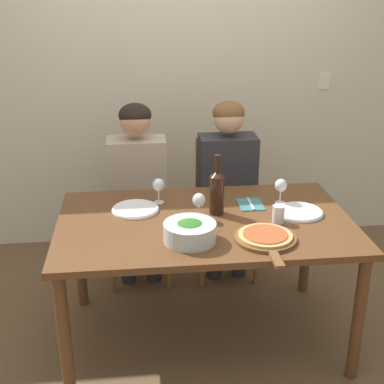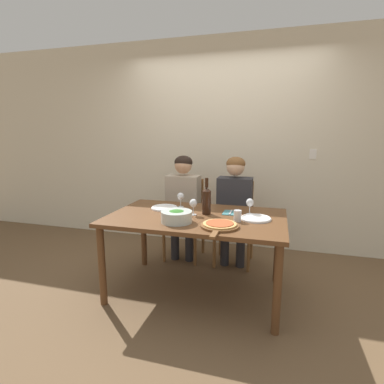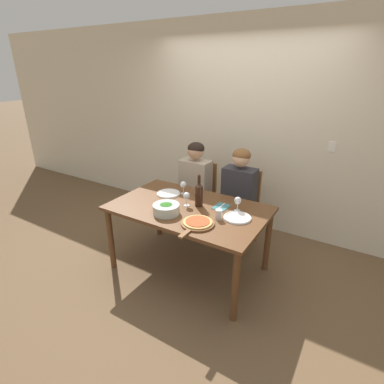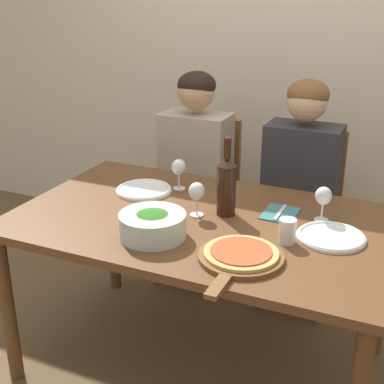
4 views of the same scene
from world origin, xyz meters
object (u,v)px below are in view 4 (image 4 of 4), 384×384
(wine_glass_right, at_px, (323,198))
(wine_glass_centre, at_px, (197,193))
(person_man, at_px, (301,175))
(pizza_on_board, at_px, (240,256))
(wine_bottle, at_px, (226,185))
(fork_on_napkin, at_px, (280,213))
(water_tumbler, at_px, (287,231))
(chair_left, at_px, (202,193))
(person_woman, at_px, (195,160))
(wine_glass_left, at_px, (179,168))
(broccoli_bowl, at_px, (153,225))
(dinner_plate_right, at_px, (331,237))
(dinner_plate_left, at_px, (144,190))
(chair_right, at_px, (302,209))

(wine_glass_right, relative_size, wine_glass_centre, 1.00)
(person_man, bearing_deg, wine_glass_right, -68.08)
(pizza_on_board, relative_size, wine_glass_right, 3.00)
(wine_bottle, xyz_separation_m, wine_glass_centre, (-0.11, -0.07, -0.03))
(fork_on_napkin, bearing_deg, person_man, 94.23)
(wine_bottle, distance_m, water_tumbler, 0.36)
(chair_left, relative_size, person_woman, 0.76)
(person_man, bearing_deg, chair_left, 169.52)
(pizza_on_board, relative_size, wine_glass_centre, 3.00)
(wine_glass_left, distance_m, water_tumbler, 0.71)
(chair_left, height_order, wine_glass_right, chair_left)
(person_man, distance_m, broccoli_bowl, 1.02)
(person_woman, relative_size, wine_glass_centre, 8.26)
(chair_left, height_order, dinner_plate_right, chair_left)
(dinner_plate_left, bearing_deg, person_woman, 87.91)
(chair_left, bearing_deg, pizza_on_board, -60.60)
(dinner_plate_left, xyz_separation_m, water_tumbler, (0.76, -0.24, 0.04))
(dinner_plate_right, xyz_separation_m, fork_on_napkin, (-0.24, 0.15, -0.01))
(chair_left, distance_m, person_man, 0.66)
(wine_bottle, distance_m, wine_glass_left, 0.36)
(dinner_plate_left, xyz_separation_m, fork_on_napkin, (0.66, 0.01, -0.01))
(person_man, height_order, pizza_on_board, person_man)
(dinner_plate_left, xyz_separation_m, wine_glass_left, (0.14, 0.10, 0.10))
(chair_right, bearing_deg, person_man, -90.00)
(wine_glass_left, height_order, fork_on_napkin, wine_glass_left)
(broccoli_bowl, relative_size, dinner_plate_right, 0.99)
(broccoli_bowl, xyz_separation_m, wine_glass_centre, (0.08, 0.25, 0.05))
(wine_bottle, bearing_deg, wine_glass_right, 14.46)
(wine_glass_right, bearing_deg, water_tumbler, -107.12)
(person_woman, bearing_deg, water_tumbler, -46.92)
(pizza_on_board, bearing_deg, wine_bottle, 118.23)
(dinner_plate_left, bearing_deg, pizza_on_board, -34.70)
(broccoli_bowl, relative_size, fork_on_napkin, 1.47)
(water_tumbler, height_order, fork_on_napkin, water_tumbler)
(wine_glass_right, height_order, fork_on_napkin, wine_glass_right)
(person_man, bearing_deg, wine_glass_left, -137.28)
(dinner_plate_right, bearing_deg, water_tumbler, -145.13)
(wine_glass_left, relative_size, wine_glass_right, 1.00)
(wine_bottle, relative_size, dinner_plate_right, 1.28)
(wine_glass_right, bearing_deg, chair_left, 141.75)
(dinner_plate_left, bearing_deg, chair_right, 46.59)
(wine_glass_centre, height_order, fork_on_napkin, wine_glass_centre)
(chair_right, relative_size, person_woman, 0.76)
(dinner_plate_left, height_order, wine_glass_centre, wine_glass_centre)
(pizza_on_board, relative_size, fork_on_napkin, 2.51)
(person_man, xyz_separation_m, water_tumbler, (0.14, -0.79, 0.05))
(water_tumbler, bearing_deg, wine_bottle, 153.14)
(person_woman, xyz_separation_m, pizza_on_board, (0.62, -0.99, 0.02))
(chair_left, height_order, broccoli_bowl, chair_left)
(dinner_plate_right, distance_m, fork_on_napkin, 0.29)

